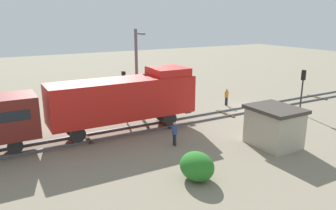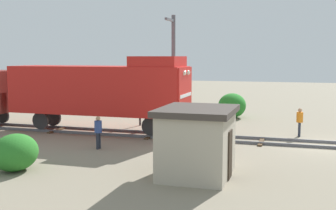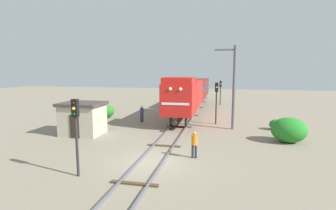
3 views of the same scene
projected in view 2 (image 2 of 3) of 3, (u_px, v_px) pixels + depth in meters
ground_plane at (323, 146)px, 22.49m from camera, size 115.51×115.51×0.00m
railway_track at (323, 144)px, 22.48m from camera, size 2.40×77.01×0.16m
locomotive at (102, 89)px, 25.93m from camera, size 2.90×11.60×4.60m
traffic_signal_mid at (140, 84)px, 28.78m from camera, size 0.32×0.34×4.18m
worker_near_track at (300, 120)px, 25.00m from camera, size 0.38×0.38×1.70m
worker_by_signal at (98, 130)px, 21.61m from camera, size 0.38×0.38×1.70m
catenary_mast at (173, 66)px, 29.55m from camera, size 1.94×0.28×7.62m
relay_hut at (197, 141)px, 16.70m from camera, size 3.50×2.90×2.74m
bush_near at (181, 110)px, 33.92m from camera, size 1.35×1.11×0.98m
bush_mid at (15, 152)px, 17.48m from camera, size 2.14×1.75×1.56m
bush_far at (232, 106)px, 32.75m from camera, size 2.62×2.14×1.91m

